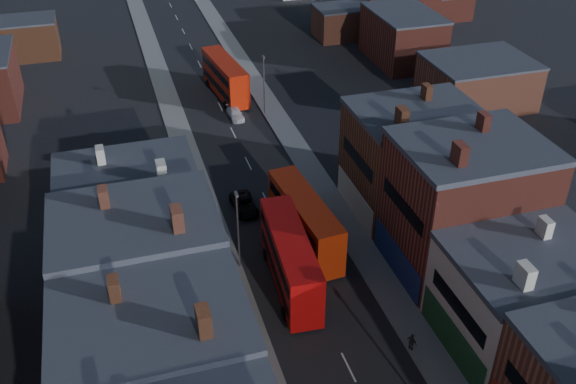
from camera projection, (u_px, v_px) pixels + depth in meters
pavement_west at (190, 163)px, 74.53m from camera, size 3.00×200.00×0.12m
pavement_east at (296, 147)px, 77.68m from camera, size 3.00×200.00×0.12m
lamp_post_2 at (238, 226)px, 56.26m from camera, size 0.25×0.70×8.12m
lamp_post_3 at (264, 81)px, 82.86m from camera, size 0.25×0.70×8.12m
bus_0 at (290, 259)px, 55.20m from camera, size 3.78×12.59×5.36m
bus_1 at (305, 221)px, 60.11m from camera, size 3.86×12.35×5.25m
bus_2 at (225, 77)px, 88.72m from camera, size 4.23×12.47×5.28m
car_2 at (244, 204)px, 66.24m from camera, size 2.39×4.95×1.36m
car_3 at (235, 114)px, 84.15m from camera, size 1.88×4.25×1.21m
ped_1 at (241, 353)px, 48.84m from camera, size 0.78×0.47×1.56m
ped_3 at (412, 342)px, 49.80m from camera, size 0.77×1.02×1.59m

